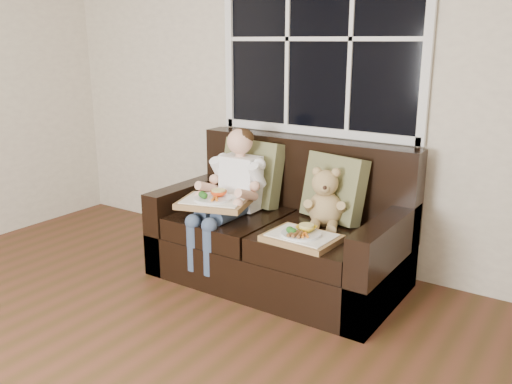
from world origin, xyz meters
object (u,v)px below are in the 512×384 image
Objects in this scene: child at (232,185)px; tray_left at (214,201)px; loveseat at (283,236)px; tray_right at (302,236)px; teddy_bear at (325,202)px.

tray_left is (-0.03, -0.17, -0.08)m from child.
tray_right is (0.34, -0.34, 0.17)m from loveseat.
loveseat is at bearing 19.50° from child.
teddy_bear is at bearing 96.84° from tray_right.
teddy_bear is (0.31, 0.01, 0.30)m from loveseat.
teddy_bear is 0.37m from tray_right.
loveseat is at bearing 20.69° from tray_left.
teddy_bear reaches higher than tray_left.
child is 1.69× the size of tray_left.
child is 0.74m from tray_right.
child is 0.67m from teddy_bear.
child is at bearing 165.44° from tray_right.
child reaches higher than loveseat.
tray_right is at bearing -17.35° from child.
teddy_bear is 0.76m from tray_left.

